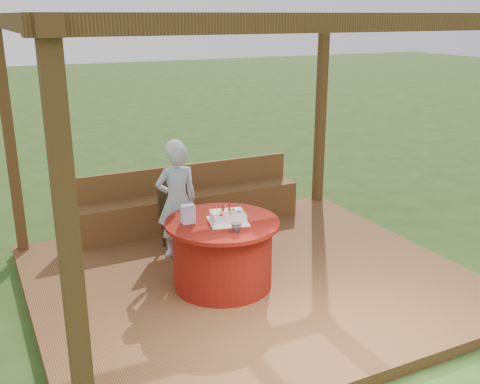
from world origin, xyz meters
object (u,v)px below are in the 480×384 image
object	(u,v)px
chair	(178,210)
drinking_glass	(236,228)
birthday_cake	(228,217)
gift_bag	(188,214)
elderly_woman	(177,199)
table	(223,253)
bench	(191,206)

from	to	relation	value
chair	drinking_glass	world-z (taller)	chair
birthday_cake	gift_bag	bearing A→B (deg)	159.82
elderly_woman	birthday_cake	distance (m)	1.01
table	birthday_cake	bearing A→B (deg)	-39.88
bench	birthday_cake	bearing A→B (deg)	-99.75
bench	elderly_woman	bearing A→B (deg)	-120.73
bench	drinking_glass	xyz separation A→B (m)	(-0.37, -2.13, 0.50)
birthday_cake	drinking_glass	bearing A→B (deg)	-100.17
bench	drinking_glass	size ratio (longest dim) A/B	29.26
table	drinking_glass	xyz separation A→B (m)	(-0.01, -0.34, 0.40)
table	gift_bag	world-z (taller)	gift_bag
table	elderly_woman	bearing A→B (deg)	98.40
table	chair	world-z (taller)	chair
table	chair	size ratio (longest dim) A/B	1.38
bench	chair	xyz separation A→B (m)	(-0.40, -0.59, 0.19)
birthday_cake	table	bearing A→B (deg)	140.12
bench	table	xyz separation A→B (m)	(-0.36, -1.79, 0.10)
chair	table	bearing A→B (deg)	-87.85
birthday_cake	chair	bearing A→B (deg)	94.20
chair	elderly_woman	world-z (taller)	elderly_woman
table	drinking_glass	world-z (taller)	drinking_glass
elderly_woman	drinking_glass	size ratio (longest dim) A/B	13.46
table	drinking_glass	bearing A→B (deg)	-91.54
bench	chair	distance (m)	0.74
bench	gift_bag	bearing A→B (deg)	-112.16
elderly_woman	birthday_cake	world-z (taller)	elderly_woman
drinking_glass	bench	bearing A→B (deg)	80.19
birthday_cake	bench	bearing A→B (deg)	80.25
bench	birthday_cake	distance (m)	1.92
chair	drinking_glass	distance (m)	1.57
drinking_glass	table	bearing A→B (deg)	88.46
bench	table	bearing A→B (deg)	-101.37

